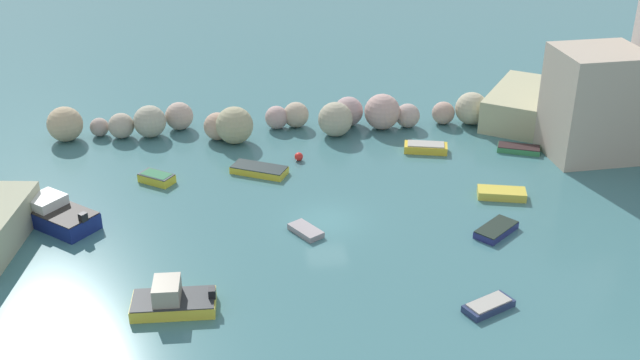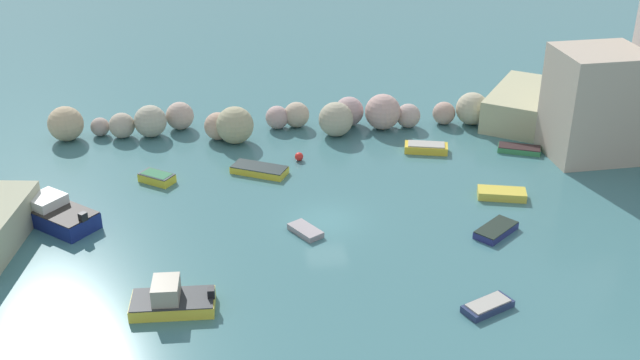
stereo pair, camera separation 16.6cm
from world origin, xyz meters
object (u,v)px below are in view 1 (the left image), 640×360
channel_buoy (299,157)px  moored_boat_1 (496,230)px  moored_boat_2 (172,300)px  moored_boat_5 (489,306)px  moored_boat_3 (519,149)px  moored_boat_7 (53,214)px  moored_boat_0 (306,231)px  moored_boat_8 (426,148)px  moored_boat_6 (259,170)px  moored_boat_4 (157,178)px  moored_boat_9 (502,194)px

channel_buoy → moored_boat_1: (10.71, -11.46, -0.07)m
moored_boat_2 → moored_boat_5: 15.93m
moored_boat_3 → moored_boat_7: 32.32m
moored_boat_1 → moored_boat_7: moored_boat_7 is taller
moored_boat_1 → moored_boat_5: moored_boat_1 is taller
moored_boat_5 → moored_boat_7: (-23.45, 11.53, 0.44)m
moored_boat_1 → moored_boat_2: size_ratio=0.73×
moored_boat_7 → moored_boat_0: bearing=-151.3°
moored_boat_8 → moored_boat_5: bearing=99.5°
channel_buoy → moored_boat_0: size_ratio=0.25×
moored_boat_6 → moored_boat_4: bearing=31.4°
moored_boat_0 → channel_buoy: bearing=-35.5°
moored_boat_8 → moored_boat_1: bearing=110.2°
moored_boat_4 → moored_boat_9: size_ratio=0.79×
moored_boat_0 → moored_boat_8: 14.52m
channel_buoy → moored_boat_9: 14.36m
moored_boat_3 → moored_boat_8: bearing=-165.0°
moored_boat_0 → moored_boat_3: size_ratio=0.75×
moored_boat_5 → moored_boat_9: moored_boat_9 is taller
moored_boat_1 → moored_boat_3: size_ratio=0.95×
moored_boat_5 → moored_boat_6: moored_boat_6 is taller
moored_boat_2 → moored_boat_7: moored_boat_7 is taller
moored_boat_8 → channel_buoy: bearing=16.7°
moored_boat_3 → moored_boat_9: bearing=-95.8°
moored_boat_8 → moored_boat_9: size_ratio=1.01×
moored_boat_3 → moored_boat_6: (-18.92, -1.47, 0.03)m
channel_buoy → moored_boat_6: 3.37m
moored_boat_3 → moored_boat_5: moored_boat_3 is taller
moored_boat_3 → moored_boat_8: (-6.72, 0.79, 0.08)m
moored_boat_2 → moored_boat_9: (20.40, 9.91, -0.30)m
channel_buoy → moored_boat_0: bearing=-92.8°
channel_buoy → moored_boat_5: channel_buoy is taller
moored_boat_1 → moored_boat_3: moored_boat_1 is taller
moored_boat_6 → channel_buoy: bearing=-122.2°
channel_buoy → moored_boat_2: bearing=-114.9°
moored_boat_5 → moored_boat_9: bearing=42.8°
moored_boat_4 → moored_boat_6: bearing=39.7°
moored_boat_0 → moored_boat_4: 12.14m
moored_boat_6 → moored_boat_7: size_ratio=0.70×
moored_boat_7 → moored_boat_6: bearing=-116.7°
moored_boat_2 → moored_boat_7: size_ratio=0.73×
moored_boat_4 → moored_boat_6: 6.90m
channel_buoy → moored_boat_7: moored_boat_7 is taller
moored_boat_2 → moored_boat_7: bearing=-50.6°
moored_boat_0 → moored_boat_9: (13.00, 3.12, 0.09)m
moored_boat_2 → moored_boat_6: (5.02, 15.23, -0.32)m
channel_buoy → moored_boat_0: channel_buoy is taller
moored_boat_9 → moored_boat_5: bearing=82.3°
moored_boat_2 → moored_boat_9: 22.68m
moored_boat_6 → moored_boat_9: bearing=-172.6°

